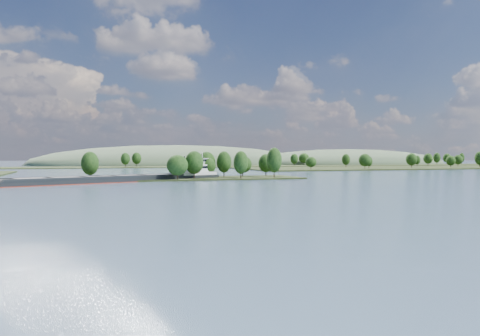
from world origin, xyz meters
name	(u,v)px	position (x,y,z in m)	size (l,w,h in m)	color
ground	(228,188)	(0.00, 120.00, 0.00)	(1800.00, 1800.00, 0.00)	#36485E
tree_island	(202,170)	(6.72, 179.05, 3.97)	(100.00, 32.31, 14.23)	black
right_bank	(430,167)	(231.92, 299.49, 0.89)	(320.00, 90.00, 14.37)	black
back_shoreline	(143,166)	(8.78, 399.79, 0.74)	(900.00, 60.00, 16.10)	black
hill_east	(348,164)	(260.00, 470.00, 0.00)	(260.00, 140.00, 36.00)	#405339
hill_west	(178,165)	(60.00, 500.00, 0.00)	(320.00, 160.00, 44.00)	#405339
cargo_barge	(134,177)	(-23.22, 170.75, 1.56)	(88.50, 45.70, 12.39)	black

